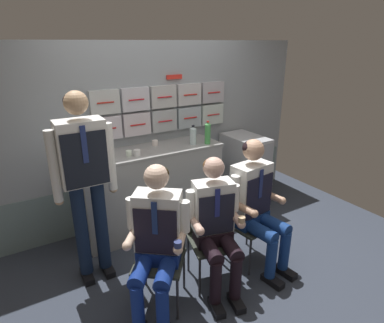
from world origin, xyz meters
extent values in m
cube|color=#333946|center=(0.00, 0.00, -0.02)|extent=(4.80, 4.80, 0.04)
cube|color=#939BA1|center=(0.00, 1.38, 1.07)|extent=(4.20, 0.06, 2.15)
cube|color=gray|center=(0.00, 1.34, 0.29)|extent=(4.12, 0.01, 0.58)
cube|color=silver|center=(-0.61, 1.32, 1.24)|extent=(0.32, 0.06, 0.26)
cylinder|color=red|center=(-0.61, 1.28, 1.24)|extent=(0.18, 0.01, 0.01)
cube|color=silver|center=(-0.26, 1.32, 1.24)|extent=(0.32, 0.06, 0.26)
cylinder|color=red|center=(-0.26, 1.28, 1.24)|extent=(0.18, 0.01, 0.01)
cube|color=#ABAFB3|center=(0.09, 1.32, 1.24)|extent=(0.32, 0.06, 0.26)
cylinder|color=red|center=(0.09, 1.28, 1.24)|extent=(0.18, 0.01, 0.01)
cube|color=#A8B4BC|center=(0.44, 1.32, 1.24)|extent=(0.32, 0.06, 0.26)
cylinder|color=red|center=(0.44, 1.28, 1.24)|extent=(0.18, 0.01, 0.01)
cube|color=silver|center=(0.79, 1.32, 1.24)|extent=(0.32, 0.06, 0.26)
cylinder|color=red|center=(0.79, 1.28, 1.24)|extent=(0.18, 0.01, 0.01)
cube|color=silver|center=(-0.61, 1.32, 1.52)|extent=(0.32, 0.06, 0.26)
cylinder|color=red|center=(-0.61, 1.28, 1.52)|extent=(0.18, 0.01, 0.01)
cube|color=silver|center=(-0.26, 1.32, 1.52)|extent=(0.32, 0.06, 0.26)
cylinder|color=red|center=(-0.26, 1.28, 1.52)|extent=(0.18, 0.01, 0.01)
cube|color=beige|center=(0.09, 1.32, 1.52)|extent=(0.32, 0.06, 0.26)
cylinder|color=red|center=(0.09, 1.28, 1.52)|extent=(0.18, 0.01, 0.01)
cube|color=silver|center=(0.44, 1.32, 1.52)|extent=(0.32, 0.06, 0.26)
cylinder|color=red|center=(0.44, 1.28, 1.52)|extent=(0.18, 0.01, 0.01)
cube|color=#B3AFB7|center=(0.79, 1.32, 1.52)|extent=(0.32, 0.06, 0.26)
cylinder|color=red|center=(0.79, 1.28, 1.52)|extent=(0.18, 0.01, 0.01)
cube|color=red|center=(0.25, 1.33, 1.74)|extent=(0.20, 0.02, 0.05)
cube|color=#A09F9E|center=(-0.21, 1.09, 0.48)|extent=(1.64, 0.52, 0.96)
cube|color=gray|center=(-0.21, 1.09, 0.97)|extent=(1.68, 0.53, 0.03)
sphere|color=black|center=(0.97, 0.73, 0.04)|extent=(0.07, 0.07, 0.07)
sphere|color=black|center=(1.28, 0.73, 0.04)|extent=(0.07, 0.07, 0.07)
sphere|color=black|center=(0.97, 1.28, 0.04)|extent=(0.07, 0.07, 0.07)
sphere|color=black|center=(1.28, 1.28, 0.04)|extent=(0.07, 0.07, 0.07)
cube|color=#BBBCC2|center=(1.12, 1.00, 0.52)|extent=(0.40, 0.64, 0.89)
cube|color=#A6A8AE|center=(1.12, 0.68, 0.22)|extent=(0.35, 0.01, 0.24)
cube|color=#A6A8AE|center=(1.12, 0.68, 0.52)|extent=(0.35, 0.01, 0.24)
cube|color=#A6A8AE|center=(1.12, 0.68, 0.82)|extent=(0.35, 0.01, 0.24)
cylinder|color=#28282D|center=(1.12, 0.70, 0.94)|extent=(0.32, 0.02, 0.02)
cylinder|color=#2D2D33|center=(-0.94, -0.11, 0.20)|extent=(0.02, 0.02, 0.40)
cylinder|color=#2D2D33|center=(-0.65, -0.33, 0.20)|extent=(0.02, 0.02, 0.40)
cylinder|color=#2D2D33|center=(-0.72, 0.17, 0.20)|extent=(0.02, 0.02, 0.40)
cylinder|color=#2D2D33|center=(-0.43, -0.05, 0.20)|extent=(0.02, 0.02, 0.40)
cube|color=#33382F|center=(-0.68, -0.08, 0.41)|extent=(0.56, 0.56, 0.02)
cube|color=#33382F|center=(-0.57, 0.07, 0.62)|extent=(0.31, 0.25, 0.40)
cylinder|color=#2D2D33|center=(-0.72, 0.17, 0.62)|extent=(0.02, 0.02, 0.40)
cylinder|color=#2D2D33|center=(-0.43, -0.05, 0.62)|extent=(0.02, 0.02, 0.40)
cylinder|color=navy|center=(-0.98, -0.30, 0.26)|extent=(0.10, 0.10, 0.39)
cylinder|color=navy|center=(-0.83, -0.41, 0.26)|extent=(0.10, 0.10, 0.39)
cylinder|color=navy|center=(-0.87, -0.16, 0.47)|extent=(0.34, 0.39, 0.13)
cylinder|color=navy|center=(-0.72, -0.28, 0.47)|extent=(0.34, 0.39, 0.13)
cube|color=navy|center=(-0.68, -0.08, 0.48)|extent=(0.40, 0.37, 0.12)
cube|color=white|center=(-0.67, -0.06, 0.79)|extent=(0.42, 0.39, 0.49)
cube|color=black|center=(-0.74, -0.15, 0.75)|extent=(0.27, 0.22, 0.39)
cube|color=navy|center=(-0.74, -0.15, 0.88)|extent=(0.04, 0.03, 0.27)
cylinder|color=white|center=(-0.84, 0.07, 0.84)|extent=(0.08, 0.08, 0.27)
cylinder|color=beige|center=(-0.89, -0.03, 0.69)|extent=(0.21, 0.24, 0.07)
sphere|color=beige|center=(-0.96, -0.12, 0.69)|extent=(0.08, 0.08, 0.08)
cylinder|color=white|center=(-0.50, -0.20, 0.84)|extent=(0.08, 0.08, 0.27)
cylinder|color=beige|center=(-0.59, -0.27, 0.69)|extent=(0.21, 0.24, 0.07)
sphere|color=beige|center=(-0.66, -0.36, 0.69)|extent=(0.08, 0.08, 0.08)
cylinder|color=navy|center=(-0.66, -0.36, 0.73)|extent=(0.06, 0.06, 0.06)
sphere|color=beige|center=(-0.67, -0.06, 1.17)|extent=(0.19, 0.19, 0.19)
ellipsoid|color=black|center=(-0.66, -0.05, 1.19)|extent=(0.26, 0.26, 0.14)
cylinder|color=#2D2D33|center=(-0.37, -0.21, 0.20)|extent=(0.02, 0.02, 0.40)
cylinder|color=#2D2D33|center=(-0.02, -0.31, 0.20)|extent=(0.02, 0.02, 0.40)
cylinder|color=#2D2D33|center=(-0.28, 0.13, 0.20)|extent=(0.02, 0.02, 0.40)
cylinder|color=#2D2D33|center=(0.07, 0.04, 0.20)|extent=(0.02, 0.02, 0.40)
cube|color=#33382F|center=(-0.15, -0.09, 0.41)|extent=(0.49, 0.49, 0.02)
cube|color=#33382F|center=(-0.10, 0.10, 0.62)|extent=(0.36, 0.12, 0.40)
cylinder|color=#2D2D33|center=(-0.28, 0.13, 0.62)|extent=(0.02, 0.02, 0.40)
cylinder|color=#2D2D33|center=(0.07, 0.04, 0.62)|extent=(0.02, 0.02, 0.40)
cube|color=black|center=(-0.33, -0.42, 0.03)|extent=(0.14, 0.24, 0.06)
cube|color=black|center=(-0.15, -0.47, 0.03)|extent=(0.14, 0.24, 0.06)
cylinder|color=black|center=(-0.32, -0.38, 0.26)|extent=(0.10, 0.10, 0.39)
cylinder|color=black|center=(-0.14, -0.43, 0.26)|extent=(0.10, 0.10, 0.39)
cylinder|color=black|center=(-0.28, -0.22, 0.47)|extent=(0.22, 0.39, 0.13)
cylinder|color=black|center=(-0.10, -0.27, 0.47)|extent=(0.22, 0.39, 0.13)
cube|color=black|center=(-0.15, -0.09, 0.48)|extent=(0.37, 0.28, 0.12)
cube|color=white|center=(-0.14, -0.07, 0.78)|extent=(0.38, 0.27, 0.46)
cube|color=black|center=(-0.17, -0.16, 0.74)|extent=(0.31, 0.09, 0.37)
cube|color=navy|center=(-0.17, -0.17, 0.86)|extent=(0.04, 0.02, 0.26)
cylinder|color=white|center=(-0.34, -0.01, 0.83)|extent=(0.08, 0.08, 0.25)
cylinder|color=beige|center=(-0.35, -0.12, 0.68)|extent=(0.12, 0.24, 0.07)
sphere|color=beige|center=(-0.37, -0.22, 0.68)|extent=(0.08, 0.08, 0.08)
cylinder|color=white|center=(0.05, -0.12, 0.83)|extent=(0.08, 0.08, 0.25)
cylinder|color=beige|center=(0.01, -0.21, 0.68)|extent=(0.12, 0.24, 0.07)
sphere|color=beige|center=(-0.02, -0.31, 0.68)|extent=(0.08, 0.08, 0.08)
cylinder|color=tan|center=(-0.02, -0.31, 0.72)|extent=(0.06, 0.06, 0.06)
sphere|color=beige|center=(-0.14, -0.07, 1.14)|extent=(0.18, 0.18, 0.18)
ellipsoid|color=brown|center=(-0.14, -0.05, 1.15)|extent=(0.22, 0.21, 0.13)
cylinder|color=#2D2D33|center=(0.20, -0.22, 0.20)|extent=(0.02, 0.02, 0.40)
cylinder|color=#2D2D33|center=(0.55, -0.18, 0.20)|extent=(0.02, 0.02, 0.40)
cylinder|color=#2D2D33|center=(0.15, 0.14, 0.20)|extent=(0.02, 0.02, 0.40)
cylinder|color=#2D2D33|center=(0.51, 0.18, 0.20)|extent=(0.02, 0.02, 0.40)
cube|color=#33382F|center=(0.35, -0.02, 0.41)|extent=(0.45, 0.45, 0.02)
cube|color=#33382F|center=(0.33, 0.17, 0.62)|extent=(0.37, 0.07, 0.40)
cylinder|color=#2D2D33|center=(0.15, 0.14, 0.62)|extent=(0.02, 0.02, 0.40)
cylinder|color=#2D2D33|center=(0.51, 0.18, 0.62)|extent=(0.02, 0.02, 0.40)
cube|color=black|center=(0.30, -0.43, 0.03)|extent=(0.12, 0.23, 0.06)
cube|color=black|center=(0.50, -0.41, 0.03)|extent=(0.12, 0.23, 0.06)
cylinder|color=navy|center=(0.30, -0.39, 0.26)|extent=(0.10, 0.10, 0.39)
cylinder|color=navy|center=(0.49, -0.37, 0.26)|extent=(0.10, 0.10, 0.39)
cylinder|color=navy|center=(0.28, -0.21, 0.47)|extent=(0.18, 0.42, 0.13)
cylinder|color=navy|center=(0.47, -0.19, 0.47)|extent=(0.18, 0.42, 0.13)
cube|color=navy|center=(0.35, -0.02, 0.48)|extent=(0.38, 0.24, 0.12)
cube|color=white|center=(0.35, 0.00, 0.80)|extent=(0.40, 0.26, 0.51)
cube|color=black|center=(0.36, -0.11, 0.76)|extent=(0.35, 0.06, 0.41)
cube|color=navy|center=(0.36, -0.12, 0.89)|extent=(0.04, 0.01, 0.28)
cylinder|color=white|center=(0.13, -0.03, 0.85)|extent=(0.08, 0.08, 0.28)
cylinder|color=tan|center=(0.16, -0.14, 0.70)|extent=(0.10, 0.26, 0.07)
sphere|color=tan|center=(0.18, -0.25, 0.70)|extent=(0.08, 0.08, 0.08)
cylinder|color=white|center=(0.57, 0.03, 0.85)|extent=(0.08, 0.08, 0.28)
cylinder|color=tan|center=(0.56, -0.09, 0.70)|extent=(0.10, 0.26, 0.07)
sphere|color=tan|center=(0.58, -0.20, 0.70)|extent=(0.08, 0.08, 0.08)
sphere|color=tan|center=(0.35, 0.00, 1.19)|extent=(0.20, 0.20, 0.20)
ellipsoid|color=black|center=(0.35, 0.01, 1.21)|extent=(0.22, 0.20, 0.14)
cube|color=black|center=(-1.16, 0.54, 0.03)|extent=(0.09, 0.24, 0.06)
cube|color=black|center=(-0.96, 0.54, 0.03)|extent=(0.09, 0.24, 0.06)
cylinder|color=#111E38|center=(-1.15, 0.57, 0.52)|extent=(0.12, 0.12, 0.91)
cylinder|color=#111E38|center=(-0.97, 0.57, 0.52)|extent=(0.12, 0.12, 0.91)
cube|color=white|center=(-1.06, 0.57, 1.25)|extent=(0.40, 0.23, 0.56)
cube|color=black|center=(-1.06, 0.45, 1.22)|extent=(0.36, 0.01, 0.47)
cube|color=navy|center=(-1.06, 0.44, 1.35)|extent=(0.04, 0.01, 0.31)
cylinder|color=white|center=(-1.30, 0.57, 1.17)|extent=(0.08, 0.08, 0.62)
sphere|color=tan|center=(-1.30, 0.57, 0.86)|extent=(0.08, 0.08, 0.08)
cylinder|color=white|center=(-0.83, 0.57, 1.17)|extent=(0.08, 0.08, 0.62)
sphere|color=tan|center=(-0.83, 0.57, 0.86)|extent=(0.08, 0.08, 0.08)
sphere|color=tan|center=(-1.06, 0.57, 1.67)|extent=(0.20, 0.20, 0.20)
ellipsoid|color=black|center=(-1.06, 0.58, 1.69)|extent=(0.19, 0.18, 0.14)
cylinder|color=silver|center=(0.31, 1.00, 1.08)|extent=(0.08, 0.08, 0.19)
cone|color=silver|center=(0.31, 1.00, 1.19)|extent=(0.08, 0.08, 0.02)
cylinder|color=black|center=(0.31, 1.00, 1.21)|extent=(0.03, 0.03, 0.02)
cylinder|color=silver|center=(-0.89, 1.13, 1.11)|extent=(0.07, 0.07, 0.24)
cone|color=silver|center=(-0.89, 1.13, 1.24)|extent=(0.07, 0.07, 0.02)
cylinder|color=black|center=(-0.89, 1.13, 1.26)|extent=(0.03, 0.03, 0.02)
cylinder|color=#ACD6DF|center=(-0.77, 0.93, 1.09)|extent=(0.06, 0.06, 0.19)
cone|color=#ACD6DF|center=(-0.77, 0.93, 1.20)|extent=(0.06, 0.06, 0.02)
cylinder|color=silver|center=(-0.77, 0.93, 1.22)|extent=(0.03, 0.03, 0.02)
cylinder|color=#47A44F|center=(0.46, 0.93, 1.11)|extent=(0.07, 0.07, 0.23)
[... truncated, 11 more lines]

